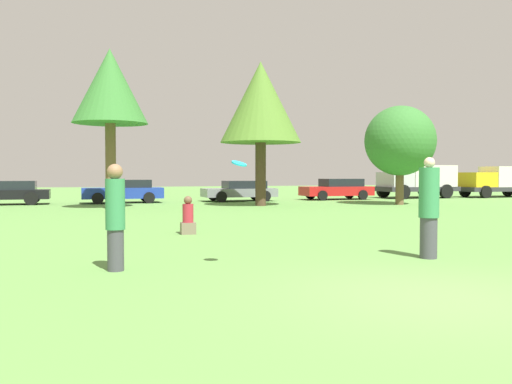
# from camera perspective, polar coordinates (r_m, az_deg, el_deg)

# --- Properties ---
(ground_plane) EXTENTS (120.00, 120.00, 0.00)m
(ground_plane) POSITION_cam_1_polar(r_m,az_deg,el_deg) (7.43, 19.62, -10.70)
(ground_plane) COLOR #5B8E42
(person_thrower) EXTENTS (0.32, 0.32, 1.78)m
(person_thrower) POSITION_cam_1_polar(r_m,az_deg,el_deg) (9.03, -15.01, -2.51)
(person_thrower) COLOR #3F3F47
(person_thrower) RESTS_ON ground
(person_catcher) EXTENTS (0.38, 0.38, 1.93)m
(person_catcher) POSITION_cam_1_polar(r_m,az_deg,el_deg) (10.54, 18.23, -1.62)
(person_catcher) COLOR #3F3F47
(person_catcher) RESTS_ON ground
(frisbee) EXTENTS (0.28, 0.26, 0.14)m
(frisbee) POSITION_cam_1_polar(r_m,az_deg,el_deg) (8.88, -1.84, 3.10)
(frisbee) COLOR #19B2D8
(bystander_sitting) EXTENTS (0.39, 0.32, 1.02)m
(bystander_sitting) POSITION_cam_1_polar(r_m,az_deg,el_deg) (14.17, -7.38, -2.82)
(bystander_sitting) COLOR #726651
(bystander_sitting) RESTS_ON ground
(tree_1) EXTENTS (3.44, 3.44, 7.37)m
(tree_1) POSITION_cam_1_polar(r_m,az_deg,el_deg) (25.53, -15.55, 10.84)
(tree_1) COLOR brown
(tree_1) RESTS_ON ground
(tree_2) EXTENTS (4.04, 4.04, 7.21)m
(tree_2) POSITION_cam_1_polar(r_m,az_deg,el_deg) (26.61, 0.50, 9.62)
(tree_2) COLOR #473323
(tree_2) RESTS_ON ground
(tree_3) EXTENTS (3.65, 3.65, 5.13)m
(tree_3) POSITION_cam_1_polar(r_m,az_deg,el_deg) (28.40, 15.35, 5.34)
(tree_3) COLOR brown
(tree_3) RESTS_ON ground
(parked_car_black) EXTENTS (4.61, 1.98, 1.24)m
(parked_car_black) POSITION_cam_1_polar(r_m,az_deg,el_deg) (30.17, -25.56, 0.00)
(parked_car_black) COLOR black
(parked_car_black) RESTS_ON ground
(parked_car_blue) EXTENTS (4.39, 1.99, 1.28)m
(parked_car_blue) POSITION_cam_1_polar(r_m,az_deg,el_deg) (29.86, -14.11, 0.12)
(parked_car_blue) COLOR #1E389E
(parked_car_blue) RESTS_ON ground
(parked_car_grey) EXTENTS (4.32, 2.20, 1.20)m
(parked_car_grey) POSITION_cam_1_polar(r_m,az_deg,el_deg) (30.91, -1.70, 0.18)
(parked_car_grey) COLOR slate
(parked_car_grey) RESTS_ON ground
(parked_car_red) EXTENTS (4.50, 2.06, 1.30)m
(parked_car_red) POSITION_cam_1_polar(r_m,az_deg,el_deg) (33.17, 8.85, 0.35)
(parked_car_red) COLOR red
(parked_car_red) RESTS_ON ground
(delivery_truck_silver) EXTENTS (5.33, 2.75, 2.16)m
(delivery_truck_silver) POSITION_cam_1_polar(r_m,az_deg,el_deg) (36.57, 17.17, 1.26)
(delivery_truck_silver) COLOR #2D2D33
(delivery_truck_silver) RESTS_ON ground
(delivery_truck_yellow) EXTENTS (6.06, 2.41, 2.10)m
(delivery_truck_yellow) POSITION_cam_1_polar(r_m,az_deg,el_deg) (40.00, 25.03, 1.16)
(delivery_truck_yellow) COLOR #2D2D33
(delivery_truck_yellow) RESTS_ON ground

